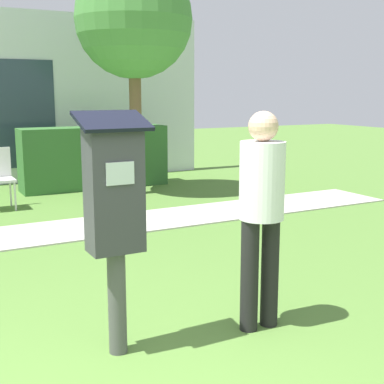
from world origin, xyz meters
TOP-DOWN VIEW (x-y plane):
  - parking_meter at (0.50, 0.78)m, footprint 0.44×0.31m
  - person_standing at (1.55, 0.66)m, footprint 0.32×0.32m
  - hedge_row at (2.35, 6.88)m, footprint 2.62×0.60m
  - tree at (2.79, 5.99)m, footprint 1.90×1.90m

SIDE VIEW (x-z plane):
  - hedge_row at x=2.35m, z-range 0.00..1.10m
  - person_standing at x=1.55m, z-range 0.14..1.72m
  - parking_meter at x=0.50m, z-range 0.22..1.81m
  - tree at x=2.79m, z-range 0.94..4.75m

